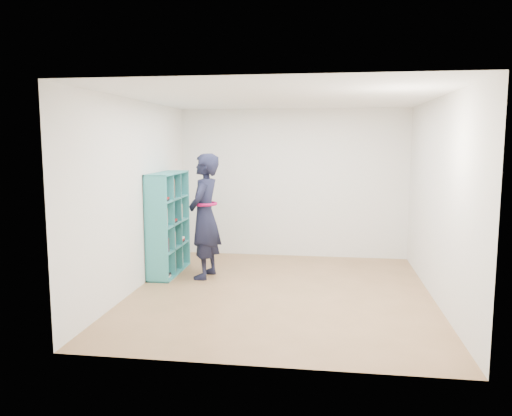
# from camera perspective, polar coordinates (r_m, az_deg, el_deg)

# --- Properties ---
(floor) EXTENTS (4.50, 4.50, 0.00)m
(floor) POSITION_cam_1_polar(r_m,az_deg,el_deg) (6.87, 2.83, -9.66)
(floor) COLOR olive
(floor) RESTS_ON ground
(ceiling) EXTENTS (4.50, 4.50, 0.00)m
(ceiling) POSITION_cam_1_polar(r_m,az_deg,el_deg) (6.58, 2.98, 12.51)
(ceiling) COLOR white
(ceiling) RESTS_ON wall_back
(wall_left) EXTENTS (0.02, 4.50, 2.60)m
(wall_left) POSITION_cam_1_polar(r_m,az_deg,el_deg) (7.06, -13.48, 1.41)
(wall_left) COLOR white
(wall_left) RESTS_ON floor
(wall_right) EXTENTS (0.02, 4.50, 2.60)m
(wall_right) POSITION_cam_1_polar(r_m,az_deg,el_deg) (6.72, 20.14, 0.84)
(wall_right) COLOR white
(wall_right) RESTS_ON floor
(wall_back) EXTENTS (4.00, 0.02, 2.60)m
(wall_back) POSITION_cam_1_polar(r_m,az_deg,el_deg) (8.83, 4.24, 2.81)
(wall_back) COLOR white
(wall_back) RESTS_ON floor
(wall_front) EXTENTS (4.00, 0.02, 2.60)m
(wall_front) POSITION_cam_1_polar(r_m,az_deg,el_deg) (4.38, 0.20, -2.09)
(wall_front) COLOR white
(wall_front) RESTS_ON floor
(bookshelf) EXTENTS (0.34, 1.18, 1.57)m
(bookshelf) POSITION_cam_1_polar(r_m,az_deg,el_deg) (7.83, -10.16, -1.93)
(bookshelf) COLOR teal
(bookshelf) RESTS_ON floor
(person) EXTENTS (0.52, 0.72, 1.86)m
(person) POSITION_cam_1_polar(r_m,az_deg,el_deg) (7.46, -5.89, -0.93)
(person) COLOR black
(person) RESTS_ON floor
(smartphone) EXTENTS (0.02, 0.09, 0.13)m
(smartphone) POSITION_cam_1_polar(r_m,az_deg,el_deg) (7.57, -6.66, 0.11)
(smartphone) COLOR silver
(smartphone) RESTS_ON person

